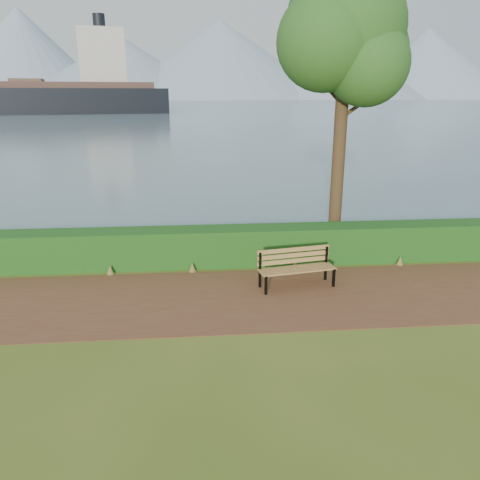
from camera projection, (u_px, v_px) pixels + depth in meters
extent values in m
plane|color=#455E1B|center=(242.00, 304.00, 10.35)|extent=(140.00, 140.00, 0.00)
cube|color=brown|center=(240.00, 298.00, 10.63)|extent=(40.00, 3.40, 0.01)
cube|color=#124012|center=(233.00, 246.00, 12.67)|extent=(32.00, 0.85, 1.00)
cube|color=slate|center=(198.00, 102.00, 257.40)|extent=(700.00, 510.00, 0.00)
cone|color=#7C90A5|center=(22.00, 54.00, 377.46)|extent=(140.00, 140.00, 70.00)
cone|color=#7C90A5|center=(121.00, 68.00, 373.34)|extent=(160.00, 160.00, 48.00)
cone|color=#7C90A5|center=(220.00, 60.00, 387.59)|extent=(190.00, 190.00, 62.00)
cone|color=#7C90A5|center=(328.00, 68.00, 392.34)|extent=(170.00, 170.00, 50.00)
cone|color=#7C90A5|center=(426.00, 64.00, 408.34)|extent=(150.00, 150.00, 58.00)
cone|color=#7C90A5|center=(185.00, 78.00, 412.83)|extent=(120.00, 120.00, 35.00)
cone|color=#7C90A5|center=(363.00, 75.00, 421.01)|extent=(130.00, 130.00, 40.00)
cube|color=black|center=(266.00, 285.00, 10.74)|extent=(0.06, 0.07, 0.46)
cube|color=black|center=(260.00, 270.00, 11.09)|extent=(0.06, 0.07, 0.88)
cube|color=black|center=(263.00, 274.00, 10.89)|extent=(0.15, 0.53, 0.05)
cube|color=black|center=(334.00, 278.00, 11.18)|extent=(0.06, 0.07, 0.46)
cube|color=black|center=(326.00, 263.00, 11.53)|extent=(0.06, 0.07, 0.88)
cube|color=black|center=(330.00, 267.00, 11.33)|extent=(0.15, 0.53, 0.05)
cube|color=olive|center=(300.00, 272.00, 10.92)|extent=(1.82, 0.42, 0.04)
cube|color=olive|center=(298.00, 270.00, 11.04)|extent=(1.82, 0.42, 0.04)
cube|color=olive|center=(296.00, 268.00, 11.16)|extent=(1.82, 0.42, 0.04)
cube|color=olive|center=(294.00, 266.00, 11.28)|extent=(1.82, 0.42, 0.04)
cube|color=olive|center=(293.00, 261.00, 11.30)|extent=(1.81, 0.38, 0.11)
cube|color=olive|center=(294.00, 255.00, 11.25)|extent=(1.81, 0.38, 0.11)
cube|color=olive|center=(294.00, 250.00, 11.21)|extent=(1.81, 0.38, 0.11)
cylinder|color=#332115|center=(340.00, 134.00, 13.36)|extent=(0.37, 0.37, 6.67)
sphere|color=#1C4E1A|center=(347.00, 28.00, 12.52)|extent=(3.15, 3.15, 3.15)
sphere|color=#1C4E1A|center=(365.00, 52.00, 13.22)|extent=(2.41, 2.41, 2.41)
sphere|color=#1C4E1A|center=(325.00, 41.00, 12.22)|extent=(2.59, 2.59, 2.59)
sphere|color=#1C4E1A|center=(367.00, 64.00, 12.32)|extent=(2.22, 2.22, 2.22)
sphere|color=#1C4E1A|center=(325.00, 12.00, 12.75)|extent=(2.04, 2.04, 2.04)
cylinder|color=#332115|center=(356.00, 107.00, 13.17)|extent=(0.97, 0.11, 0.73)
cylinder|color=#332115|center=(329.00, 90.00, 13.05)|extent=(0.75, 0.35, 0.67)
cube|color=beige|center=(102.00, 58.00, 105.98)|extent=(11.54, 10.89, 12.15)
cylinder|color=black|center=(99.00, 23.00, 103.83)|extent=(2.65, 2.65, 3.87)
cube|color=brown|center=(27.00, 81.00, 103.08)|extent=(7.93, 8.45, 0.88)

